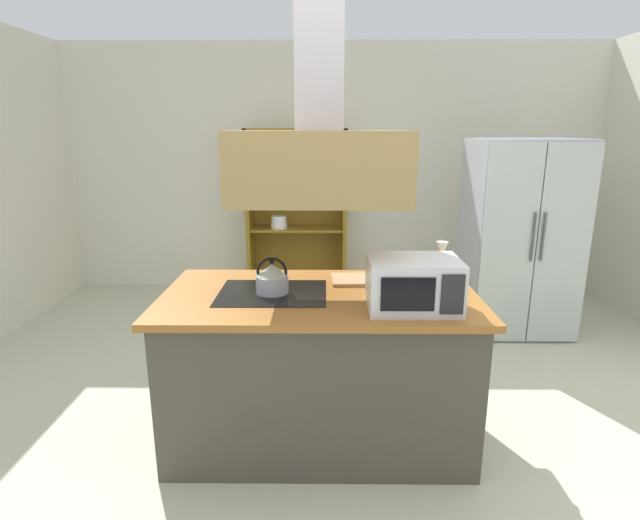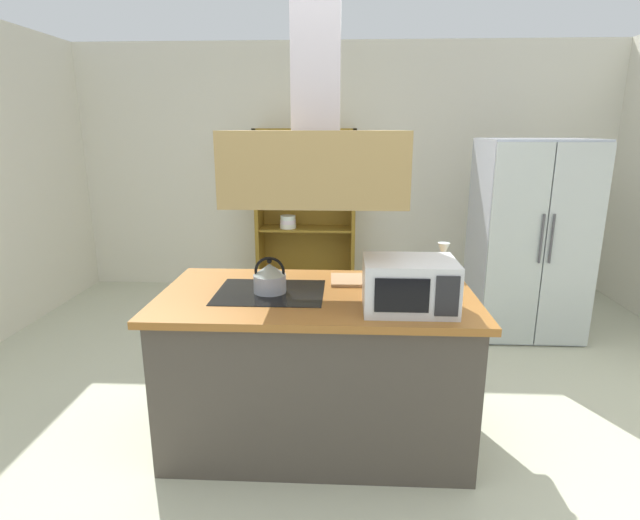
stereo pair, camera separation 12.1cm
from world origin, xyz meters
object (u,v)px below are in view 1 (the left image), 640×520
(dish_cabinet, at_px, (297,221))
(kettle, at_px, (272,278))
(refrigerator, at_px, (519,237))
(wine_glass_on_counter, at_px, (442,250))
(cutting_board, at_px, (360,280))
(microwave, at_px, (413,284))

(dish_cabinet, distance_m, kettle, 2.84)
(refrigerator, relative_size, wine_glass_on_counter, 8.32)
(refrigerator, distance_m, wine_glass_on_counter, 1.66)
(refrigerator, xyz_separation_m, cutting_board, (-1.52, -1.48, 0.05))
(cutting_board, xyz_separation_m, microwave, (0.24, -0.47, 0.12))
(refrigerator, bearing_deg, cutting_board, -135.87)
(microwave, xyz_separation_m, wine_glass_on_counter, (0.29, 0.63, 0.02))
(refrigerator, xyz_separation_m, dish_cabinet, (-2.05, 1.12, -0.06))
(microwave, distance_m, wine_glass_on_counter, 0.70)
(refrigerator, bearing_deg, dish_cabinet, 151.30)
(microwave, bearing_deg, kettle, 162.72)
(kettle, distance_m, microwave, 0.78)
(refrigerator, height_order, microwave, refrigerator)
(dish_cabinet, height_order, wine_glass_on_counter, dish_cabinet)
(dish_cabinet, height_order, kettle, dish_cabinet)
(refrigerator, height_order, kettle, refrigerator)
(refrigerator, distance_m, kettle, 2.66)
(wine_glass_on_counter, bearing_deg, microwave, -114.46)
(refrigerator, distance_m, microwave, 2.33)
(refrigerator, distance_m, cutting_board, 2.12)
(cutting_board, height_order, wine_glass_on_counter, wine_glass_on_counter)
(dish_cabinet, height_order, cutting_board, dish_cabinet)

